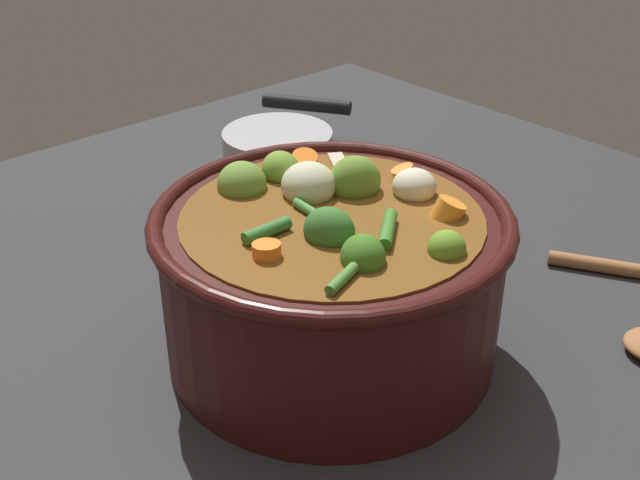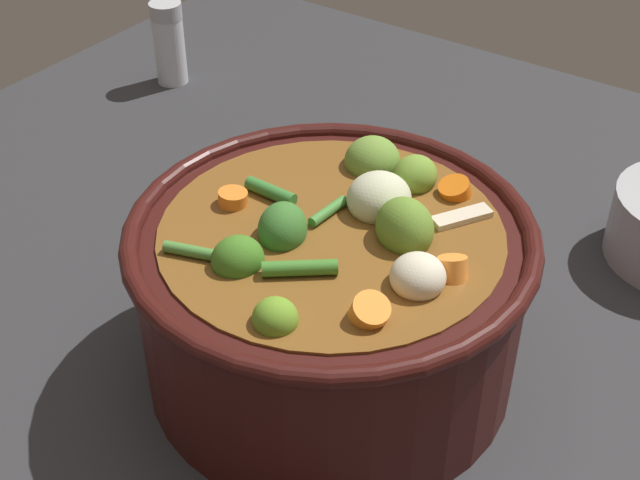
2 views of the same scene
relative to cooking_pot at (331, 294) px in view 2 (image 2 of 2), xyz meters
name	(u,v)px [view 2 (image 2 of 2)]	position (x,y,z in m)	size (l,w,h in m)	color
ground_plane	(330,364)	(0.00, 0.00, -0.07)	(1.10, 1.10, 0.00)	#2D2D30
cooking_pot	(331,294)	(0.00, 0.00, 0.00)	(0.28, 0.28, 0.15)	#38110F
salt_shaker	(169,43)	(-0.41, 0.27, -0.02)	(0.04, 0.04, 0.09)	silver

